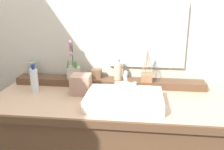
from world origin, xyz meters
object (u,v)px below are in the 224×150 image
at_px(trinket_box, 97,73).
at_px(lotion_bottle, 34,80).
at_px(potted_plant, 73,69).
at_px(reed_diffuser, 147,77).
at_px(tumbler_cup, 32,69).
at_px(tissue_box, 81,84).
at_px(soap_dispenser, 118,71).
at_px(sink_basin, 124,99).
at_px(soap_bar, 106,86).

xyz_separation_m(trinket_box, lotion_bottle, (-0.40, -0.20, 0.00)).
bearing_deg(potted_plant, trinket_box, 8.87).
bearing_deg(lotion_bottle, trinket_box, 27.08).
relative_size(reed_diffuser, trinket_box, 3.22).
height_order(potted_plant, trinket_box, potted_plant).
bearing_deg(potted_plant, tumbler_cup, 174.14).
relative_size(trinket_box, tissue_box, 0.54).
bearing_deg(trinket_box, tissue_box, -106.89).
distance_m(potted_plant, soap_dispenser, 0.34).
distance_m(sink_basin, soap_dispenser, 0.35).
xyz_separation_m(lotion_bottle, tissue_box, (0.33, 0.01, -0.02)).
relative_size(soap_dispenser, lotion_bottle, 0.79).
bearing_deg(trinket_box, potted_plant, -167.64).
bearing_deg(sink_basin, soap_bar, 142.47).
distance_m(reed_diffuser, lotion_bottle, 0.79).
distance_m(tumbler_cup, lotion_bottle, 0.24).
relative_size(sink_basin, tumbler_cup, 4.42).
height_order(reed_diffuser, tissue_box, reed_diffuser).
bearing_deg(soap_bar, tumbler_cup, 156.31).
xyz_separation_m(reed_diffuser, tissue_box, (-0.44, -0.16, -0.02)).
distance_m(tumbler_cup, reed_diffuser, 0.88).
bearing_deg(tissue_box, trinket_box, 69.62).
xyz_separation_m(soap_bar, tissue_box, (-0.18, 0.06, -0.02)).
relative_size(soap_dispenser, tumbler_cup, 1.52).
relative_size(potted_plant, soap_dispenser, 1.79).
height_order(potted_plant, soap_dispenser, potted_plant).
bearing_deg(potted_plant, reed_diffuser, -1.52).
height_order(reed_diffuser, trinket_box, reed_diffuser).
bearing_deg(soap_dispenser, tumbler_cup, 177.64).
bearing_deg(trinket_box, soap_bar, -64.36).
xyz_separation_m(sink_basin, lotion_bottle, (-0.63, 0.15, 0.05)).
height_order(potted_plant, lotion_bottle, potted_plant).
xyz_separation_m(reed_diffuser, trinket_box, (-0.37, 0.04, 0.00)).
height_order(soap_bar, lotion_bottle, lotion_bottle).
height_order(potted_plant, reed_diffuser, potted_plant).
bearing_deg(lotion_bottle, sink_basin, -13.63).
bearing_deg(tissue_box, potted_plant, 119.99).
bearing_deg(tumbler_cup, reed_diffuser, -3.17).
relative_size(soap_bar, soap_dispenser, 0.44).
bearing_deg(trinket_box, soap_dispenser, -3.48).
xyz_separation_m(potted_plant, trinket_box, (0.17, 0.03, -0.03)).
bearing_deg(reed_diffuser, lotion_bottle, -168.05).
bearing_deg(soap_dispenser, potted_plant, -178.86).
bearing_deg(reed_diffuser, trinket_box, 173.69).
bearing_deg(reed_diffuser, tumbler_cup, 176.83).
bearing_deg(sink_basin, soap_dispenser, 101.51).
relative_size(sink_basin, tissue_box, 3.52).
bearing_deg(tissue_box, soap_bar, -19.52).
xyz_separation_m(tumbler_cup, lotion_bottle, (0.10, -0.21, -0.02)).
relative_size(sink_basin, soap_bar, 6.58).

